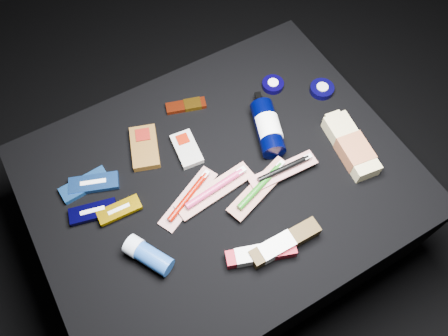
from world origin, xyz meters
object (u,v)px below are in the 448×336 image
bodywash_bottle (351,147)px  deodorant_stick (148,255)px  toothpaste_carton_red (258,254)px  lotion_bottle (268,128)px

bodywash_bottle → deodorant_stick: 0.61m
deodorant_stick → toothpaste_carton_red: 0.26m
lotion_bottle → deodorant_stick: size_ratio=1.64×
lotion_bottle → toothpaste_carton_red: lotion_bottle is taller
lotion_bottle → toothpaste_carton_red: size_ratio=1.22×
bodywash_bottle → deodorant_stick: bearing=-172.1°
bodywash_bottle → toothpaste_carton_red: 0.40m
lotion_bottle → bodywash_bottle: bearing=-23.8°
toothpaste_carton_red → bodywash_bottle: bearing=37.6°
lotion_bottle → bodywash_bottle: lotion_bottle is taller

